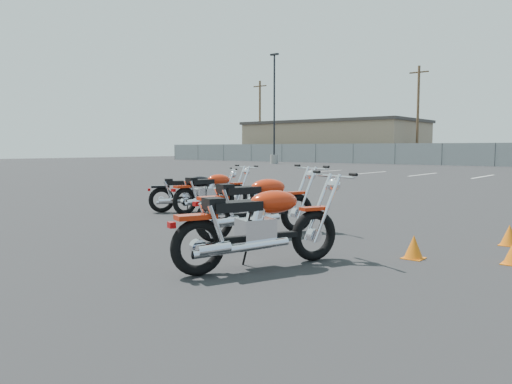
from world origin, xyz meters
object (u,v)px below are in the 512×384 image
Objects in this scene: motorcycle_third_red at (258,205)px; motorcycle_second_black at (192,192)px; motorcycle_front_red at (212,191)px; motorcycle_rear_red at (259,225)px.

motorcycle_second_black is at bearing 153.47° from motorcycle_third_red.
motorcycle_front_red is 0.91× the size of motorcycle_third_red.
motorcycle_third_red is at bearing -33.27° from motorcycle_front_red.
motorcycle_third_red is (3.09, -1.54, 0.07)m from motorcycle_second_black.
motorcycle_rear_red is (3.98, -3.35, 0.04)m from motorcycle_front_red.
motorcycle_front_red is at bearing 28.46° from motorcycle_second_black.
motorcycle_front_red is 0.46m from motorcycle_second_black.
motorcycle_front_red reaches higher than motorcycle_second_black.
motorcycle_second_black is (-0.40, -0.22, -0.03)m from motorcycle_front_red.
motorcycle_second_black is at bearing 144.41° from motorcycle_rear_red.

